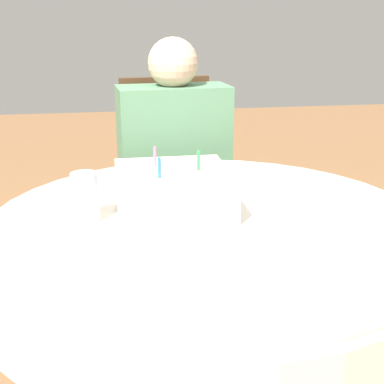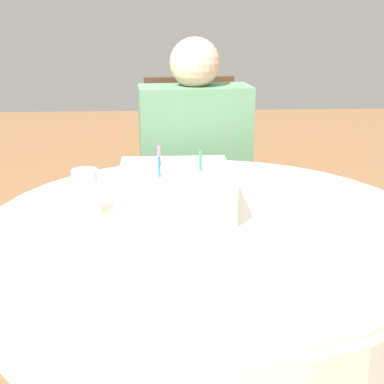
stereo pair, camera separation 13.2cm
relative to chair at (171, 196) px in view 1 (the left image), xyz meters
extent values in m
cylinder|color=silver|center=(-0.01, -0.87, 0.23)|extent=(1.10, 1.10, 0.02)
cylinder|color=silver|center=(-0.01, -0.87, 0.15)|extent=(1.12, 1.12, 0.14)
cylinder|color=#4C331E|center=(-0.31, -0.56, -0.16)|extent=(0.05, 0.05, 0.76)
cylinder|color=#4C331E|center=(0.30, -0.56, -0.16)|extent=(0.05, 0.05, 0.76)
cube|color=#4C331E|center=(0.01, -0.08, -0.08)|extent=(0.44, 0.44, 0.04)
cube|color=#4C331E|center=(-0.01, 0.11, 0.21)|extent=(0.37, 0.06, 0.54)
cylinder|color=#4C331E|center=(-0.16, -0.27, -0.32)|extent=(0.04, 0.04, 0.44)
cylinder|color=#4C331E|center=(0.20, -0.24, -0.32)|extent=(0.04, 0.04, 0.44)
cylinder|color=#4C331E|center=(-0.19, 0.08, -0.32)|extent=(0.04, 0.04, 0.44)
cylinder|color=#4C331E|center=(0.17, 0.11, -0.32)|extent=(0.04, 0.04, 0.44)
cylinder|color=#DBB293|center=(-0.09, -0.23, -0.30)|extent=(0.09, 0.09, 0.48)
cylinder|color=#DBB293|center=(0.12, -0.22, -0.30)|extent=(0.09, 0.09, 0.48)
cube|color=#568460|center=(0.01, -0.08, 0.20)|extent=(0.43, 0.22, 0.53)
sphere|color=#DBB293|center=(0.01, -0.08, 0.55)|extent=(0.19, 0.19, 0.19)
cube|color=white|center=(-0.09, -0.79, 0.29)|extent=(0.28, 0.28, 0.10)
cylinder|color=green|center=(-0.02, -0.80, 0.37)|extent=(0.01, 0.01, 0.05)
cylinder|color=#D166B2|center=(-0.13, -0.74, 0.37)|extent=(0.01, 0.01, 0.05)
cylinder|color=blue|center=(-0.13, -0.85, 0.37)|extent=(0.01, 0.01, 0.05)
cylinder|color=silver|center=(-0.31, -0.84, 0.30)|extent=(0.06, 0.06, 0.12)
camera|label=1|loc=(-0.25, -2.08, 0.72)|focal=50.00mm
camera|label=2|loc=(-0.12, -2.09, 0.72)|focal=50.00mm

